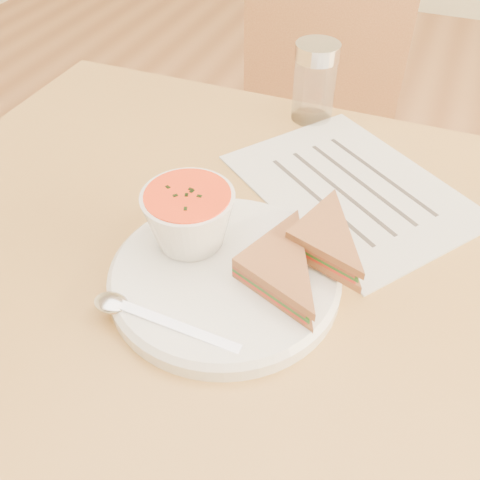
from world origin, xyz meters
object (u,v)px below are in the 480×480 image
at_px(chair_far, 318,196).
at_px(plate, 225,277).
at_px(dining_table, 263,411).
at_px(soup_bowl, 190,220).
at_px(condiment_shaker, 315,82).

bearing_deg(chair_far, plate, 73.43).
height_order(dining_table, chair_far, chair_far).
distance_m(chair_far, soup_bowl, 0.71).
distance_m(plate, condiment_shaker, 0.38).
height_order(plate, soup_bowl, soup_bowl).
bearing_deg(chair_far, dining_table, 77.02).
relative_size(chair_far, condiment_shaker, 6.76).
relative_size(dining_table, plate, 3.94).
bearing_deg(condiment_shaker, soup_bowl, -96.95).
height_order(chair_far, condiment_shaker, condiment_shaker).
xyz_separation_m(dining_table, soup_bowl, (-0.08, -0.04, 0.43)).
bearing_deg(plate, soup_bowl, 152.58).
distance_m(chair_far, condiment_shaker, 0.47).
xyz_separation_m(plate, soup_bowl, (-0.05, 0.03, 0.04)).
bearing_deg(plate, dining_table, 66.09).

